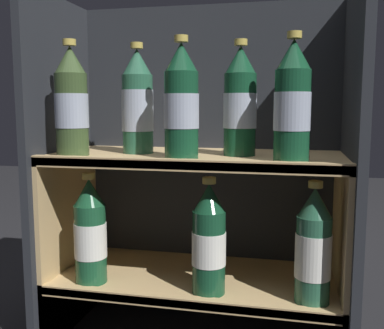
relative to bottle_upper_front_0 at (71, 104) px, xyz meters
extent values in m
cube|color=#23262B|center=(0.27, 0.26, -0.17)|extent=(0.73, 0.02, 0.86)
cube|color=#23262B|center=(-0.08, 0.10, -0.17)|extent=(0.02, 0.35, 0.86)
cube|color=#23262B|center=(0.63, 0.10, -0.17)|extent=(0.02, 0.35, 0.86)
cube|color=tan|center=(0.27, 0.10, -0.43)|extent=(0.69, 0.31, 0.02)
cube|color=tan|center=(0.27, -0.04, -0.43)|extent=(0.69, 0.02, 0.03)
cube|color=tan|center=(-0.07, 0.10, -0.52)|extent=(0.01, 0.31, 0.16)
cube|color=tan|center=(0.61, 0.10, -0.52)|extent=(0.01, 0.31, 0.16)
cube|color=tan|center=(0.27, 0.10, -0.13)|extent=(0.69, 0.31, 0.02)
cube|color=tan|center=(0.27, -0.04, -0.13)|extent=(0.69, 0.02, 0.03)
cube|color=tan|center=(-0.07, 0.10, -0.37)|extent=(0.01, 0.31, 0.46)
cube|color=tan|center=(0.61, 0.10, -0.37)|extent=(0.01, 0.31, 0.46)
cylinder|color=#384C28|center=(0.00, 0.00, -0.02)|extent=(0.07, 0.07, 0.19)
cylinder|color=#9EA8BC|center=(0.00, 0.00, -0.02)|extent=(0.08, 0.08, 0.08)
cone|color=#384C28|center=(0.00, 0.00, 0.10)|extent=(0.07, 0.07, 0.06)
cylinder|color=gold|center=(0.00, 0.00, 0.14)|extent=(0.03, 0.03, 0.01)
cylinder|color=#144228|center=(0.26, 0.00, -0.02)|extent=(0.07, 0.07, 0.19)
cylinder|color=#9EA8BC|center=(0.26, 0.00, -0.02)|extent=(0.08, 0.08, 0.08)
cone|color=#144228|center=(0.26, 0.00, 0.10)|extent=(0.07, 0.07, 0.06)
cylinder|color=gold|center=(0.26, 0.00, 0.14)|extent=(0.03, 0.03, 0.01)
cylinder|color=#144228|center=(0.50, 0.00, -0.02)|extent=(0.07, 0.07, 0.19)
cylinder|color=#9EA8BC|center=(0.50, 0.00, -0.02)|extent=(0.08, 0.08, 0.08)
cone|color=#144228|center=(0.50, 0.00, 0.10)|extent=(0.07, 0.07, 0.06)
cylinder|color=gold|center=(0.50, 0.00, 0.14)|extent=(0.03, 0.03, 0.01)
cylinder|color=#285B42|center=(0.13, 0.08, -0.02)|extent=(0.07, 0.07, 0.19)
cylinder|color=#9EA8BC|center=(0.13, 0.08, -0.02)|extent=(0.08, 0.08, 0.10)
cone|color=#285B42|center=(0.13, 0.08, 0.10)|extent=(0.07, 0.07, 0.06)
cylinder|color=gold|center=(0.13, 0.08, 0.14)|extent=(0.03, 0.03, 0.01)
cylinder|color=#144228|center=(0.38, 0.08, -0.02)|extent=(0.07, 0.07, 0.19)
cylinder|color=#9EA8BC|center=(0.38, 0.08, -0.02)|extent=(0.08, 0.08, 0.08)
cone|color=#144228|center=(0.38, 0.08, 0.10)|extent=(0.07, 0.07, 0.06)
cylinder|color=gold|center=(0.38, 0.08, 0.14)|extent=(0.03, 0.03, 0.01)
cylinder|color=#194C2D|center=(0.04, 0.00, -0.33)|extent=(0.07, 0.07, 0.19)
cylinder|color=silver|center=(0.04, 0.00, -0.32)|extent=(0.08, 0.08, 0.08)
cone|color=#194C2D|center=(0.04, 0.00, -0.20)|extent=(0.07, 0.07, 0.06)
cylinder|color=gold|center=(0.04, 0.00, -0.17)|extent=(0.03, 0.03, 0.01)
cylinder|color=#144228|center=(0.32, 0.00, -0.33)|extent=(0.07, 0.07, 0.19)
cylinder|color=silver|center=(0.32, 0.00, -0.32)|extent=(0.08, 0.08, 0.08)
cone|color=#144228|center=(0.32, 0.00, -0.20)|extent=(0.07, 0.07, 0.06)
cylinder|color=gold|center=(0.32, 0.00, -0.17)|extent=(0.03, 0.03, 0.01)
cylinder|color=#285B42|center=(0.55, 0.00, -0.33)|extent=(0.07, 0.07, 0.19)
cylinder|color=silver|center=(0.55, 0.00, -0.32)|extent=(0.08, 0.08, 0.10)
cone|color=#285B42|center=(0.55, 0.00, -0.20)|extent=(0.07, 0.07, 0.06)
cylinder|color=gold|center=(0.55, 0.00, -0.17)|extent=(0.03, 0.03, 0.01)
camera|label=1|loc=(0.50, -0.95, 0.00)|focal=42.00mm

